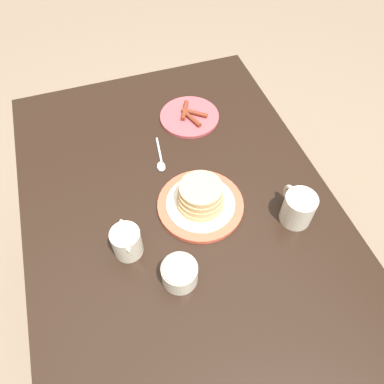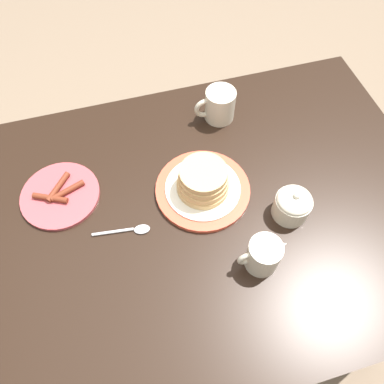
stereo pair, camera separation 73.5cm
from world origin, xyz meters
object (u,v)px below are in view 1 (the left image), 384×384
at_px(coffee_mug, 298,208).
at_px(creamer_pitcher, 127,242).
at_px(sugar_bowl, 179,272).
at_px(spoon, 160,160).
at_px(side_plate_bacon, 190,116).
at_px(pancake_plate, 201,200).

xyz_separation_m(coffee_mug, creamer_pitcher, (0.04, 0.43, -0.00)).
relative_size(sugar_bowl, spoon, 0.64).
relative_size(coffee_mug, sugar_bowl, 1.33).
relative_size(side_plate_bacon, spoon, 1.43).
height_order(coffee_mug, creamer_pitcher, same).
relative_size(coffee_mug, spoon, 0.85).
bearing_deg(creamer_pitcher, sugar_bowl, -138.46).
distance_m(creamer_pitcher, spoon, 0.30).
xyz_separation_m(creamer_pitcher, sugar_bowl, (-0.11, -0.10, -0.00)).
relative_size(creamer_pitcher, spoon, 0.82).
bearing_deg(pancake_plate, creamer_pitcher, 108.17).
xyz_separation_m(pancake_plate, creamer_pitcher, (-0.07, 0.21, 0.01)).
bearing_deg(creamer_pitcher, coffee_mug, -95.48).
bearing_deg(creamer_pitcher, spoon, -30.22).
distance_m(pancake_plate, side_plate_bacon, 0.35).
xyz_separation_m(coffee_mug, sugar_bowl, (-0.07, 0.34, -0.01)).
bearing_deg(pancake_plate, spoon, 17.60).
bearing_deg(pancake_plate, side_plate_bacon, -13.32).
bearing_deg(spoon, side_plate_bacon, -43.66).
distance_m(pancake_plate, spoon, 0.20).
relative_size(pancake_plate, creamer_pitcher, 2.11).
bearing_deg(spoon, pancake_plate, -162.40).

